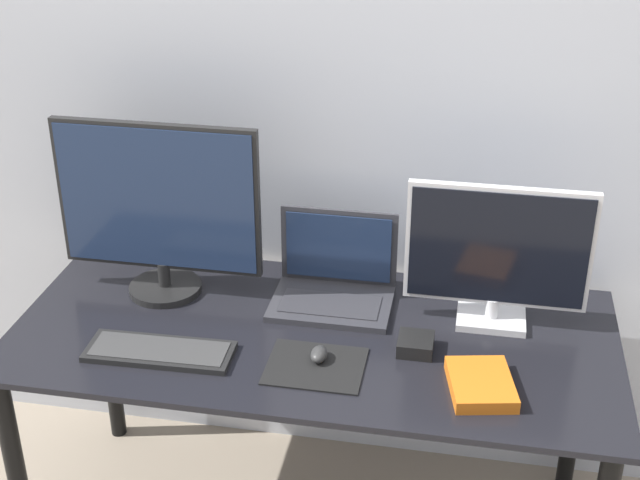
# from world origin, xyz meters

# --- Properties ---
(wall_back) EXTENTS (7.00, 0.05, 2.50)m
(wall_back) POSITION_xyz_m (0.00, 0.81, 1.25)
(wall_back) COLOR silver
(wall_back) RESTS_ON ground_plane
(desk) EXTENTS (1.64, 0.75, 0.72)m
(desk) POSITION_xyz_m (0.00, 0.37, 0.61)
(desk) COLOR black
(desk) RESTS_ON ground_plane
(monitor_left) EXTENTS (0.59, 0.21, 0.52)m
(monitor_left) POSITION_xyz_m (-0.47, 0.51, 0.98)
(monitor_left) COLOR black
(monitor_left) RESTS_ON desk
(monitor_right) EXTENTS (0.49, 0.13, 0.41)m
(monitor_right) POSITION_xyz_m (0.47, 0.51, 0.93)
(monitor_right) COLOR silver
(monitor_right) RESTS_ON desk
(laptop) EXTENTS (0.34, 0.25, 0.25)m
(laptop) POSITION_xyz_m (0.03, 0.56, 0.78)
(laptop) COLOR #333338
(laptop) RESTS_ON desk
(keyboard) EXTENTS (0.39, 0.15, 0.02)m
(keyboard) POSITION_xyz_m (-0.37, 0.20, 0.72)
(keyboard) COLOR black
(keyboard) RESTS_ON desk
(mousepad) EXTENTS (0.25, 0.21, 0.00)m
(mousepad) POSITION_xyz_m (0.04, 0.21, 0.72)
(mousepad) COLOR black
(mousepad) RESTS_ON desk
(mouse) EXTENTS (0.04, 0.07, 0.03)m
(mouse) POSITION_xyz_m (0.04, 0.24, 0.74)
(mouse) COLOR #333333
(mouse) RESTS_ON mousepad
(book) EXTENTS (0.19, 0.22, 0.03)m
(book) POSITION_xyz_m (0.45, 0.19, 0.73)
(book) COLOR orange
(book) RESTS_ON desk
(power_brick) EXTENTS (0.09, 0.10, 0.04)m
(power_brick) POSITION_xyz_m (0.28, 0.34, 0.73)
(power_brick) COLOR black
(power_brick) RESTS_ON desk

